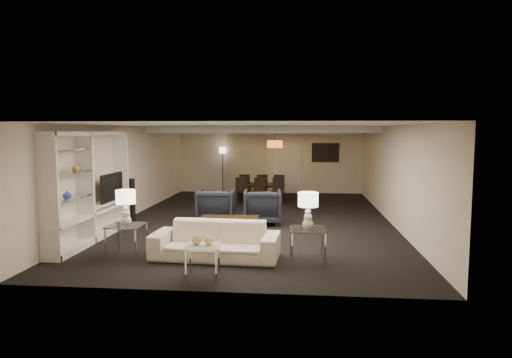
{
  "coord_description": "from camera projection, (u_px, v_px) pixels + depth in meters",
  "views": [
    {
      "loc": [
        1.16,
        -11.91,
        2.36
      ],
      "look_at": [
        0.0,
        0.0,
        1.1
      ],
      "focal_mm": 32.0,
      "sensor_mm": 36.0,
      "label": 1
    }
  ],
  "objects": [
    {
      "name": "floor",
      "position": [
        256.0,
        220.0,
        12.15
      ],
      "size": [
        11.0,
        11.0,
        0.0
      ],
      "primitive_type": "plane",
      "color": "black",
      "rests_on": "ground"
    },
    {
      "name": "ceiling",
      "position": [
        256.0,
        126.0,
        11.89
      ],
      "size": [
        7.0,
        11.0,
        0.02
      ],
      "primitive_type": "cube",
      "color": "silver",
      "rests_on": "ground"
    },
    {
      "name": "wall_back",
      "position": [
        270.0,
        160.0,
        17.47
      ],
      "size": [
        7.0,
        0.02,
        2.5
      ],
      "primitive_type": "cube",
      "color": "beige",
      "rests_on": "ground"
    },
    {
      "name": "wall_front",
      "position": [
        219.0,
        208.0,
        6.58
      ],
      "size": [
        7.0,
        0.02,
        2.5
      ],
      "primitive_type": "cube",
      "color": "beige",
      "rests_on": "ground"
    },
    {
      "name": "wall_left",
      "position": [
        128.0,
        172.0,
        12.36
      ],
      "size": [
        0.02,
        11.0,
        2.5
      ],
      "primitive_type": "cube",
      "color": "beige",
      "rests_on": "ground"
    },
    {
      "name": "wall_right",
      "position": [
        392.0,
        175.0,
        11.68
      ],
      "size": [
        0.02,
        11.0,
        2.5
      ],
      "primitive_type": "cube",
      "color": "beige",
      "rests_on": "ground"
    },
    {
      "name": "ceiling_soffit",
      "position": [
        266.0,
        130.0,
        15.37
      ],
      "size": [
        7.0,
        4.0,
        0.2
      ],
      "primitive_type": "cube",
      "color": "silver",
      "rests_on": "ceiling"
    },
    {
      "name": "curtains",
      "position": [
        246.0,
        161.0,
        17.48
      ],
      "size": [
        1.5,
        0.12,
        2.4
      ],
      "primitive_type": "cube",
      "color": "beige",
      "rests_on": "wall_back"
    },
    {
      "name": "door",
      "position": [
        288.0,
        166.0,
        17.39
      ],
      "size": [
        0.9,
        0.05,
        2.1
      ],
      "primitive_type": "cube",
      "color": "silver",
      "rests_on": "wall_back"
    },
    {
      "name": "painting",
      "position": [
        325.0,
        153.0,
        17.19
      ],
      "size": [
        0.95,
        0.04,
        0.65
      ],
      "primitive_type": "cube",
      "color": "#142D38",
      "rests_on": "wall_back"
    },
    {
      "name": "media_unit",
      "position": [
        91.0,
        187.0,
        9.77
      ],
      "size": [
        0.38,
        3.4,
        2.35
      ],
      "primitive_type": null,
      "color": "white",
      "rests_on": "wall_left"
    },
    {
      "name": "pendant_light",
      "position": [
        275.0,
        144.0,
        15.39
      ],
      "size": [
        0.52,
        0.52,
        0.24
      ],
      "primitive_type": "cylinder",
      "color": "#D8591E",
      "rests_on": "ceiling_soffit"
    },
    {
      "name": "sofa",
      "position": [
        215.0,
        240.0,
        8.45
      ],
      "size": [
        2.39,
        1.04,
        0.68
      ],
      "primitive_type": "imported",
      "rotation": [
        0.0,
        0.0,
        -0.05
      ],
      "color": "beige",
      "rests_on": "floor"
    },
    {
      "name": "coffee_table",
      "position": [
        229.0,
        228.0,
        10.04
      ],
      "size": [
        1.32,
        0.81,
        0.46
      ],
      "primitive_type": null,
      "rotation": [
        0.0,
        0.0,
        0.05
      ],
      "color": "black",
      "rests_on": "floor"
    },
    {
      "name": "armchair_left",
      "position": [
        216.0,
        206.0,
        11.76
      ],
      "size": [
        0.97,
        0.99,
        0.87
      ],
      "primitive_type": "imported",
      "rotation": [
        0.0,
        0.0,
        3.18
      ],
      "color": "black",
      "rests_on": "floor"
    },
    {
      "name": "armchair_right",
      "position": [
        262.0,
        207.0,
        11.64
      ],
      "size": [
        1.01,
        1.03,
        0.87
      ],
      "primitive_type": "imported",
      "rotation": [
        0.0,
        0.0,
        3.23
      ],
      "color": "black",
      "rests_on": "floor"
    },
    {
      "name": "side_table_left",
      "position": [
        127.0,
        241.0,
        8.61
      ],
      "size": [
        0.66,
        0.66,
        0.6
      ],
      "primitive_type": null,
      "rotation": [
        0.0,
        0.0,
        -0.03
      ],
      "color": "white",
      "rests_on": "floor"
    },
    {
      "name": "side_table_right",
      "position": [
        308.0,
        245.0,
        8.29
      ],
      "size": [
        0.67,
        0.67,
        0.6
      ],
      "primitive_type": null,
      "rotation": [
        0.0,
        0.0,
        0.05
      ],
      "color": "white",
      "rests_on": "floor"
    },
    {
      "name": "table_lamp_left",
      "position": [
        126.0,
        208.0,
        8.55
      ],
      "size": [
        0.41,
        0.41,
        0.66
      ],
      "primitive_type": null,
      "rotation": [
        0.0,
        0.0,
        -0.13
      ],
      "color": "beige",
      "rests_on": "side_table_left"
    },
    {
      "name": "table_lamp_right",
      "position": [
        308.0,
        211.0,
        8.22
      ],
      "size": [
        0.38,
        0.38,
        0.66
      ],
      "primitive_type": null,
      "rotation": [
        0.0,
        0.0,
        0.04
      ],
      "color": "silver",
      "rests_on": "side_table_right"
    },
    {
      "name": "marble_table",
      "position": [
        203.0,
        261.0,
        7.36
      ],
      "size": [
        0.58,
        0.58,
        0.54
      ],
      "primitive_type": null,
      "rotation": [
        0.0,
        0.0,
        0.09
      ],
      "color": "white",
      "rests_on": "floor"
    },
    {
      "name": "gold_gourd_a",
      "position": [
        197.0,
        240.0,
        7.34
      ],
      "size": [
        0.17,
        0.17,
        0.17
      ],
      "primitive_type": "sphere",
      "color": "tan",
      "rests_on": "marble_table"
    },
    {
      "name": "gold_gourd_b",
      "position": [
        209.0,
        240.0,
        7.32
      ],
      "size": [
        0.15,
        0.15,
        0.15
      ],
      "primitive_type": "sphere",
      "color": "tan",
      "rests_on": "marble_table"
    },
    {
      "name": "television",
      "position": [
        107.0,
        187.0,
        10.53
      ],
      "size": [
        1.12,
        0.15,
        0.64
      ],
      "primitive_type": "imported",
      "rotation": [
        0.0,
        0.0,
        1.57
      ],
      "color": "black",
      "rests_on": "media_unit"
    },
    {
      "name": "vase_blue",
      "position": [
        67.0,
        194.0,
        8.77
      ],
      "size": [
        0.17,
        0.17,
        0.17
      ],
      "primitive_type": "imported",
      "color": "#2A4AB8",
      "rests_on": "media_unit"
    },
    {
      "name": "vase_amber",
      "position": [
        75.0,
        167.0,
        9.09
      ],
      "size": [
        0.15,
        0.15,
        0.16
      ],
      "primitive_type": "imported",
      "color": "#B8903D",
      "rests_on": "media_unit"
    },
    {
      "name": "floor_speaker",
      "position": [
        132.0,
        200.0,
        11.86
      ],
      "size": [
        0.16,
        0.16,
        1.14
      ],
      "primitive_type": "cube",
      "rotation": [
        0.0,
        0.0,
        -0.3
      ],
      "color": "black",
      "rests_on": "floor"
    },
    {
      "name": "dining_table",
      "position": [
        261.0,
        192.0,
        15.51
      ],
      "size": [
        1.67,
        0.99,
        0.57
      ],
      "primitive_type": "imported",
      "rotation": [
        0.0,
        0.0,
        0.05
      ],
      "color": "black",
      "rests_on": "floor"
    },
    {
      "name": "chair_nl",
      "position": [
        241.0,
        191.0,
        14.91
      ],
      "size": [
        0.43,
        0.43,
        0.85
      ],
      "primitive_type": null,
      "rotation": [
        0.0,
        0.0,
        0.1
      ],
      "color": "black",
      "rests_on": "floor"
    },
    {
      "name": "chair_nm",
      "position": [
        259.0,
        191.0,
        14.85
      ],
      "size": [
        0.42,
        0.42,
        0.85
      ],
      "primitive_type": null,
      "rotation": [
        0.0,
        0.0,
        -0.07
      ],
      "color": "black",
      "rests_on": "floor"
    },
    {
      "name": "chair_nr",
      "position": [
        277.0,
        191.0,
        14.79
      ],
      "size": [
        0.43,
        0.43,
        0.85
      ],
      "primitive_type": null,
      "rotation": [
        0.0,
        0.0,
        -0.11
      ],
      "color": "black",
      "rests_on": "floor"
    },
    {
      "name": "chair_fl",
      "position": [
        246.0,
        186.0,
        16.19
      ],
      "size": [
        0.42,
        0.42,
        0.85
      ],
      "primitive_type": null,
      "rotation": [
        0.0,
        0.0,
        3.06
      ],
      "color": "black",
      "rests_on": "floor"
    },
    {
      "name": "chair_fm",
      "position": [
        262.0,
        186.0,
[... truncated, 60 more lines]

